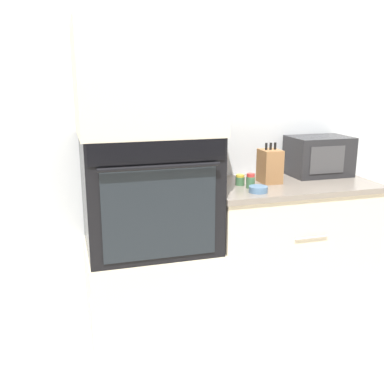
{
  "coord_description": "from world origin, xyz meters",
  "views": [
    {
      "loc": [
        -0.88,
        -2.29,
        1.58
      ],
      "look_at": [
        -0.16,
        0.21,
        0.91
      ],
      "focal_mm": 42.0,
      "sensor_mm": 36.0,
      "label": 1
    }
  ],
  "objects_px": {
    "wall_oven": "(149,192)",
    "microwave": "(319,156)",
    "bowl": "(258,189)",
    "condiment_jar_far": "(222,176)",
    "condiment_jar_near": "(251,181)",
    "condiment_jar_mid": "(240,180)",
    "knife_block": "(270,166)",
    "condiment_jar_back": "(261,173)"
  },
  "relations": [
    {
      "from": "wall_oven",
      "to": "condiment_jar_near",
      "type": "relative_size",
      "value": 8.34
    },
    {
      "from": "condiment_jar_near",
      "to": "condiment_jar_mid",
      "type": "height_order",
      "value": "condiment_jar_near"
    },
    {
      "from": "condiment_jar_near",
      "to": "condiment_jar_mid",
      "type": "distance_m",
      "value": 0.09
    },
    {
      "from": "bowl",
      "to": "condiment_jar_near",
      "type": "xyz_separation_m",
      "value": [
        -0.0,
        0.11,
        0.03
      ]
    },
    {
      "from": "wall_oven",
      "to": "microwave",
      "type": "relative_size",
      "value": 1.86
    },
    {
      "from": "bowl",
      "to": "condiment_jar_near",
      "type": "height_order",
      "value": "condiment_jar_near"
    },
    {
      "from": "condiment_jar_mid",
      "to": "condiment_jar_far",
      "type": "distance_m",
      "value": 0.13
    },
    {
      "from": "wall_oven",
      "to": "condiment_jar_mid",
      "type": "height_order",
      "value": "wall_oven"
    },
    {
      "from": "wall_oven",
      "to": "condiment_jar_far",
      "type": "distance_m",
      "value": 0.52
    },
    {
      "from": "microwave",
      "to": "condiment_jar_far",
      "type": "xyz_separation_m",
      "value": [
        -0.73,
        -0.03,
        -0.09
      ]
    },
    {
      "from": "bowl",
      "to": "condiment_jar_far",
      "type": "distance_m",
      "value": 0.32
    },
    {
      "from": "knife_block",
      "to": "condiment_jar_back",
      "type": "distance_m",
      "value": 0.17
    },
    {
      "from": "bowl",
      "to": "microwave",
      "type": "bearing_deg",
      "value": 28.52
    },
    {
      "from": "condiment_jar_far",
      "to": "wall_oven",
      "type": "bearing_deg",
      "value": -167.5
    },
    {
      "from": "knife_block",
      "to": "condiment_jar_back",
      "type": "height_order",
      "value": "knife_block"
    },
    {
      "from": "wall_oven",
      "to": "condiment_jar_near",
      "type": "distance_m",
      "value": 0.63
    },
    {
      "from": "wall_oven",
      "to": "condiment_jar_far",
      "type": "bearing_deg",
      "value": 12.5
    },
    {
      "from": "condiment_jar_near",
      "to": "bowl",
      "type": "bearing_deg",
      "value": -88.27
    },
    {
      "from": "condiment_jar_near",
      "to": "condiment_jar_far",
      "type": "distance_m",
      "value": 0.22
    },
    {
      "from": "condiment_jar_near",
      "to": "condiment_jar_mid",
      "type": "relative_size",
      "value": 1.34
    },
    {
      "from": "microwave",
      "to": "condiment_jar_mid",
      "type": "relative_size",
      "value": 6.01
    },
    {
      "from": "wall_oven",
      "to": "microwave",
      "type": "height_order",
      "value": "wall_oven"
    },
    {
      "from": "condiment_jar_near",
      "to": "condiment_jar_back",
      "type": "xyz_separation_m",
      "value": [
        0.19,
        0.26,
        -0.01
      ]
    },
    {
      "from": "knife_block",
      "to": "condiment_jar_far",
      "type": "height_order",
      "value": "knife_block"
    },
    {
      "from": "microwave",
      "to": "bowl",
      "type": "distance_m",
      "value": 0.7
    },
    {
      "from": "condiment_jar_far",
      "to": "condiment_jar_back",
      "type": "relative_size",
      "value": 1.31
    },
    {
      "from": "condiment_jar_mid",
      "to": "bowl",
      "type": "bearing_deg",
      "value": -79.33
    },
    {
      "from": "condiment_jar_near",
      "to": "condiment_jar_far",
      "type": "bearing_deg",
      "value": 122.73
    },
    {
      "from": "knife_block",
      "to": "condiment_jar_far",
      "type": "bearing_deg",
      "value": 165.04
    },
    {
      "from": "wall_oven",
      "to": "condiment_jar_back",
      "type": "height_order",
      "value": "wall_oven"
    },
    {
      "from": "condiment_jar_back",
      "to": "condiment_jar_far",
      "type": "bearing_deg",
      "value": -166.86
    },
    {
      "from": "condiment_jar_mid",
      "to": "condiment_jar_back",
      "type": "xyz_separation_m",
      "value": [
        0.22,
        0.17,
        -0.0
      ]
    },
    {
      "from": "microwave",
      "to": "knife_block",
      "type": "distance_m",
      "value": 0.44
    },
    {
      "from": "condiment_jar_near",
      "to": "condiment_jar_back",
      "type": "height_order",
      "value": "condiment_jar_near"
    },
    {
      "from": "bowl",
      "to": "condiment_jar_mid",
      "type": "bearing_deg",
      "value": 100.67
    },
    {
      "from": "bowl",
      "to": "condiment_jar_back",
      "type": "bearing_deg",
      "value": 63.21
    },
    {
      "from": "wall_oven",
      "to": "condiment_jar_far",
      "type": "relative_size",
      "value": 8.92
    },
    {
      "from": "condiment_jar_near",
      "to": "condiment_jar_far",
      "type": "relative_size",
      "value": 1.07
    },
    {
      "from": "wall_oven",
      "to": "knife_block",
      "type": "bearing_deg",
      "value": 2.33
    },
    {
      "from": "bowl",
      "to": "condiment_jar_mid",
      "type": "xyz_separation_m",
      "value": [
        -0.04,
        0.2,
        0.02
      ]
    },
    {
      "from": "bowl",
      "to": "condiment_jar_mid",
      "type": "distance_m",
      "value": 0.2
    },
    {
      "from": "knife_block",
      "to": "condiment_jar_near",
      "type": "distance_m",
      "value": 0.22
    }
  ]
}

